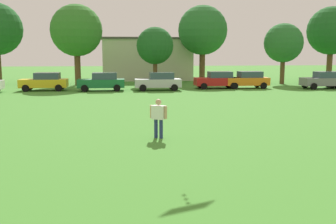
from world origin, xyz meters
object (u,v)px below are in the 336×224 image
(parked_car_gray_6, at_px, (324,80))
(parked_car_red_4, at_px, (217,80))
(parked_car_orange_5, at_px, (247,80))
(tree_left, at_px, (76,31))
(tree_center_left, at_px, (155,46))
(tree_right, at_px, (284,43))
(tree_far_right, at_px, (331,31))
(adult_bystander, at_px, (158,115))
(parked_car_silver_3, at_px, (159,81))
(parked_car_yellow_1, at_px, (45,82))
(tree_center_right, at_px, (203,30))
(parked_car_green_2, at_px, (102,82))

(parked_car_gray_6, bearing_deg, parked_car_red_4, -8.14)
(parked_car_orange_5, distance_m, tree_left, 19.04)
(tree_center_left, bearing_deg, tree_right, -2.52)
(tree_left, relative_size, tree_far_right, 0.95)
(tree_left, bearing_deg, tree_far_right, 3.92)
(adult_bystander, height_order, parked_car_silver_3, parked_car_silver_3)
(parked_car_yellow_1, distance_m, tree_right, 26.16)
(tree_right, bearing_deg, parked_car_silver_3, -157.85)
(tree_center_right, bearing_deg, parked_car_green_2, -140.42)
(parked_car_red_4, distance_m, tree_center_right, 10.19)
(adult_bystander, relative_size, tree_far_right, 0.18)
(tree_right, bearing_deg, tree_center_left, 177.48)
(tree_center_right, xyz_separation_m, tree_far_right, (16.19, -0.27, 0.04))
(parked_car_yellow_1, relative_size, tree_left, 0.49)
(tree_left, height_order, tree_right, tree_left)
(tree_center_right, bearing_deg, tree_far_right, -0.96)
(adult_bystander, distance_m, parked_car_gray_6, 27.71)
(parked_car_silver_3, xyz_separation_m, parked_car_gray_6, (16.42, -0.32, 0.00))
(adult_bystander, xyz_separation_m, tree_right, (16.98, 26.89, 3.65))
(parked_car_gray_6, relative_size, tree_far_right, 0.47)
(parked_car_orange_5, xyz_separation_m, tree_far_right, (13.47, 8.48, 5.35))
(parked_car_red_4, bearing_deg, tree_right, -151.22)
(tree_left, distance_m, tree_center_left, 8.69)
(adult_bystander, height_order, parked_car_red_4, parked_car_red_4)
(parked_car_green_2, relative_size, tree_center_left, 0.68)
(parked_car_red_4, height_order, tree_far_right, tree_far_right)
(parked_car_silver_3, height_order, tree_center_left, tree_center_left)
(tree_left, height_order, tree_center_right, tree_center_right)
(adult_bystander, relative_size, parked_car_green_2, 0.38)
(parked_car_yellow_1, xyz_separation_m, parked_car_green_2, (5.32, -0.75, 0.00))
(tree_right, height_order, tree_far_right, tree_far_right)
(parked_car_gray_6, relative_size, tree_center_right, 0.47)
(parked_car_yellow_1, bearing_deg, tree_center_left, -152.67)
(parked_car_red_4, distance_m, tree_right, 10.75)
(tree_center_left, bearing_deg, parked_car_gray_6, -23.43)
(parked_car_red_4, bearing_deg, parked_car_yellow_1, 0.51)
(adult_bystander, xyz_separation_m, tree_far_right, (24.68, 30.46, 5.25))
(parked_car_orange_5, distance_m, tree_center_left, 10.89)
(adult_bystander, xyz_separation_m, parked_car_yellow_1, (-8.42, 21.89, -0.10))
(adult_bystander, height_order, tree_center_left, tree_center_left)
(parked_car_red_4, relative_size, tree_right, 0.63)
(parked_car_orange_5, relative_size, tree_far_right, 0.47)
(tree_center_left, bearing_deg, tree_center_right, 28.06)
(parked_car_yellow_1, bearing_deg, tree_right, -168.87)
(parked_car_silver_3, height_order, parked_car_gray_6, same)
(parked_car_red_4, distance_m, parked_car_orange_5, 3.06)
(parked_car_green_2, height_order, tree_right, tree_right)
(parked_car_green_2, height_order, tree_center_right, tree_center_right)
(parked_car_silver_3, bearing_deg, parked_car_red_4, -168.88)
(parked_car_yellow_1, relative_size, parked_car_gray_6, 1.00)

